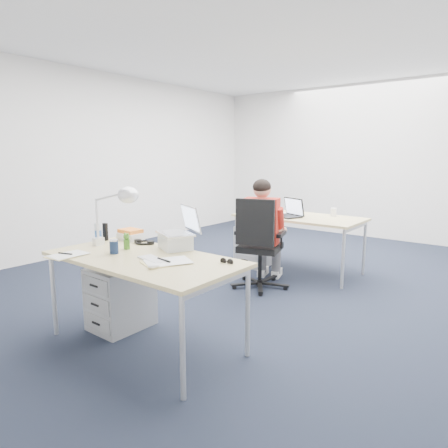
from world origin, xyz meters
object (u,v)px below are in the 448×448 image
Objects in this scene: cordless_phone at (105,232)px; desk_lamp at (109,215)px; office_chair at (259,263)px; dark_laptop at (287,207)px; bear_figurine at (127,241)px; wireless_keyboard at (153,259)px; desk_near at (144,263)px; far_cup at (334,212)px; can_koozie at (114,247)px; sunglasses at (227,262)px; silver_laptop at (175,228)px; drawer_pedestal_far at (256,245)px; computer_mouse at (154,266)px; desk_far at (299,220)px; water_bottle at (98,231)px; book_stack at (131,234)px; seated_person at (264,232)px; drawer_pedestal_near at (121,297)px; headphones at (144,242)px.

desk_lamp is at bearing -36.33° from cordless_phone.
office_chair is 3.02× the size of dark_laptop.
dark_laptop is at bearing 92.81° from bear_figurine.
cordless_phone is 0.29× the size of desk_lamp.
wireless_keyboard is 0.91m from cordless_phone.
far_cup is (0.33, 2.89, 0.10)m from desk_near.
can_koozie is 0.95m from sunglasses.
silver_laptop reaches higher than can_koozie.
computer_mouse is (0.94, -2.71, 0.47)m from drawer_pedestal_far.
sunglasses is at bearing 17.45° from bear_figurine.
drawer_pedestal_far is (-0.60, -0.10, -0.41)m from desk_far.
bear_figurine is at bearing 17.05° from desk_lamp.
water_bottle is at bearing -130.17° from office_chair.
book_stack is at bearing -103.63° from desk_far.
desk_near and desk_far have the same top height.
far_cup is (-0.30, 2.64, 0.04)m from sunglasses.
book_stack reaches higher than drawer_pedestal_far.
cordless_phone reaches higher than desk_near.
seated_person is 3.44× the size of silver_laptop.
silver_laptop is 3.11× the size of can_koozie.
computer_mouse is 0.66m from bear_figurine.
drawer_pedestal_near is 0.74m from desk_lamp.
far_cup is (0.32, 2.55, -0.13)m from silver_laptop.
silver_laptop is 0.40m from headphones.
bear_figurine is at bearing -82.42° from drawer_pedestal_far.
desk_lamp is (-0.36, -1.88, 0.39)m from seated_person.
silver_laptop is (0.06, -1.40, 0.61)m from office_chair.
seated_person is at bearing 75.72° from desk_lamp.
sunglasses reaches higher than wireless_keyboard.
cordless_phone is (-0.69, -1.56, 0.51)m from office_chair.
silver_laptop is 0.77m from cordless_phone.
cordless_phone is (-0.48, 0.26, 0.02)m from can_koozie.
book_stack is at bearing 158.31° from headphones.
seated_person is (-0.10, 1.91, -0.06)m from desk_near.
sunglasses reaches higher than drawer_pedestal_far.
can_koozie is at bearing -52.89° from book_stack.
desk_lamp is at bearing -16.48° from water_bottle.
book_stack is at bearing -125.03° from seated_person.
water_bottle is 0.35× the size of desk_lamp.
book_stack is (-0.23, 0.03, 0.03)m from headphones.
far_cup is at bearing 68.79° from water_bottle.
drawer_pedestal_far is 2.49m from water_bottle.
seated_person is 1.64m from book_stack.
can_koozie is 2.55m from dark_laptop.
far_cup is at bearing 83.53° from desk_near.
desk_lamp reaches higher than drawer_pedestal_far.
far_cup is (0.38, 1.15, 0.49)m from office_chair.
water_bottle is at bearing -92.78° from drawer_pedestal_far.
wireless_keyboard is at bearing -47.90° from headphones.
dark_laptop reaches higher than water_bottle.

